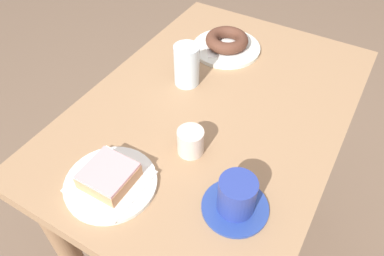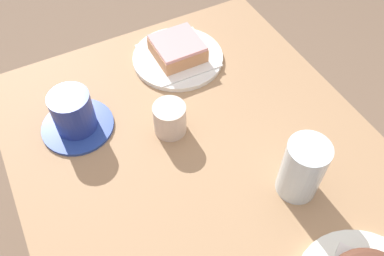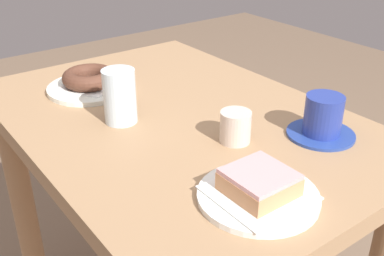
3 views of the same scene
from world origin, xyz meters
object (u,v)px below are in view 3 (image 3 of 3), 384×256
at_px(donut_chocolate_ring, 89,77).
at_px(plate_glazed_square, 258,196).
at_px(water_glass, 120,96).
at_px(plate_chocolate_ring, 90,88).
at_px(sugar_jar, 235,127).
at_px(coffee_cup, 323,118).
at_px(donut_glazed_square, 259,182).

xyz_separation_m(donut_chocolate_ring, plate_glazed_square, (-0.56, -0.02, -0.03)).
xyz_separation_m(donut_chocolate_ring, water_glass, (-0.19, 0.02, 0.02)).
bearing_deg(plate_chocolate_ring, sugar_jar, -164.55).
height_order(plate_chocolate_ring, coffee_cup, coffee_cup).
height_order(plate_chocolate_ring, sugar_jar, sugar_jar).
bearing_deg(water_glass, donut_chocolate_ring, -6.48).
relative_size(water_glass, sugar_jar, 1.84).
bearing_deg(donut_chocolate_ring, donut_glazed_square, -178.47).
relative_size(donut_glazed_square, sugar_jar, 1.56).
xyz_separation_m(plate_glazed_square, sugar_jar, (0.16, -0.10, 0.03)).
xyz_separation_m(donut_chocolate_ring, donut_glazed_square, (-0.56, -0.02, -0.00)).
bearing_deg(water_glass, sugar_jar, -147.25).
height_order(donut_chocolate_ring, plate_glazed_square, donut_chocolate_ring).
bearing_deg(donut_glazed_square, coffee_cup, -72.15).
bearing_deg(plate_glazed_square, donut_glazed_square, -14.04).
height_order(plate_glazed_square, sugar_jar, sugar_jar).
bearing_deg(sugar_jar, plate_chocolate_ring, 15.45).
bearing_deg(coffee_cup, sugar_jar, 60.89).
distance_m(water_glass, sugar_jar, 0.25).
distance_m(donut_chocolate_ring, sugar_jar, 0.42).
height_order(donut_chocolate_ring, sugar_jar, sugar_jar).
distance_m(plate_glazed_square, coffee_cup, 0.26).
distance_m(coffee_cup, sugar_jar, 0.17).
height_order(plate_chocolate_ring, plate_glazed_square, plate_chocolate_ring).
xyz_separation_m(plate_chocolate_ring, sugar_jar, (-0.40, -0.11, 0.03)).
bearing_deg(donut_glazed_square, donut_chocolate_ring, 1.53).
xyz_separation_m(donut_chocolate_ring, sugar_jar, (-0.40, -0.11, -0.00)).
xyz_separation_m(plate_chocolate_ring, plate_glazed_square, (-0.56, -0.02, -0.00)).
bearing_deg(coffee_cup, water_glass, 44.31).
distance_m(donut_glazed_square, water_glass, 0.37).
bearing_deg(water_glass, plate_chocolate_ring, -6.48).
bearing_deg(donut_chocolate_ring, water_glass, 173.52).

